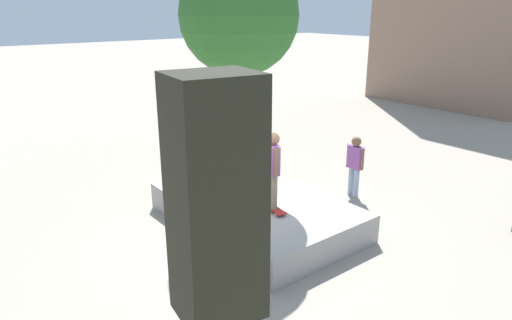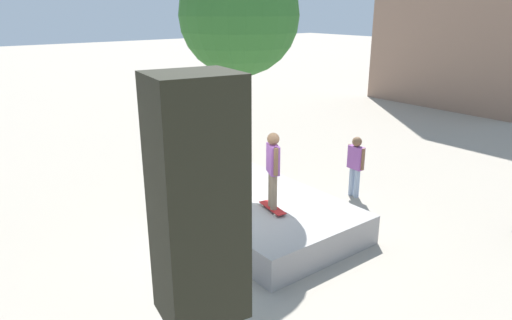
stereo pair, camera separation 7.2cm
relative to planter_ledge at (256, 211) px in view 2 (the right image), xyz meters
name	(u,v)px [view 2 (the right image)]	position (x,y,z in m)	size (l,w,h in m)	color
ground_plane	(255,235)	(-0.43, 0.35, -0.32)	(120.00, 120.00, 0.00)	#9E9384
planter_ledge	(256,211)	(0.00, 0.00, 0.00)	(4.58, 2.89, 0.63)	gray
plaza_tree	(239,17)	(0.84, -0.20, 4.17)	(2.57, 2.57, 5.18)	brown
boxwood_shrub	(227,176)	(0.91, 0.15, 0.61)	(0.59, 0.59, 0.59)	#4C8C3D
skateboard	(272,208)	(-0.73, 0.13, 0.37)	(0.82, 0.34, 0.07)	#A51E1E
skateboarder	(273,165)	(-0.73, 0.13, 1.32)	(0.50, 0.35, 1.61)	#847056
pedestrian_crossing	(356,162)	(-0.26, -3.02, 0.61)	(0.54, 0.25, 1.60)	#8C9EB7
bystander_watching	(233,280)	(-2.79, 2.58, 0.66)	(0.57, 0.26, 1.70)	black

